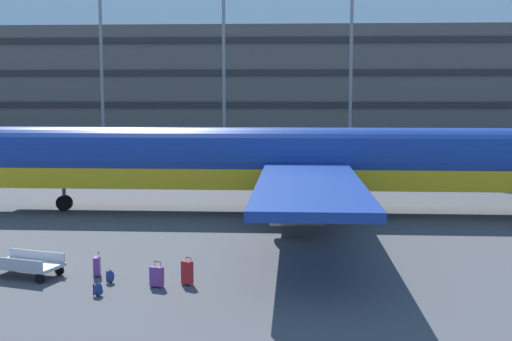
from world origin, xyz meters
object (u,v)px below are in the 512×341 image
airliner (296,162)px  backpack_silver (110,277)px  suitcase_laid_flat (157,276)px  backpack_upright (98,290)px  suitcase_purple (187,272)px  suitcase_scuffed (97,266)px  baggage_cart (26,265)px

airliner → backpack_silver: airliner is taller
suitcase_laid_flat → backpack_upright: suitcase_laid_flat is taller
backpack_upright → backpack_silver: 1.46m
airliner → suitcase_purple: (-3.99, -13.98, -2.46)m
suitcase_purple → backpack_silver: size_ratio=1.91×
suitcase_scuffed → suitcase_purple: bearing=-14.7°
suitcase_purple → backpack_upright: size_ratio=1.93×
suitcase_purple → baggage_cart: suitcase_purple is taller
suitcase_laid_flat → backpack_upright: bearing=-148.2°
airliner → suitcase_laid_flat: bearing=-109.2°
backpack_upright → suitcase_scuffed: bearing=107.6°
airliner → suitcase_scuffed: (-7.45, -13.07, -2.52)m
airliner → suitcase_laid_flat: 15.36m
airliner → suitcase_laid_flat: size_ratio=44.33×
suitcase_laid_flat → backpack_upright: (-1.73, -1.07, -0.16)m
airliner → baggage_cart: size_ratio=11.88×
suitcase_purple → airliner: bearing=74.1°
airliner → backpack_silver: (-6.73, -13.92, -2.68)m
suitcase_purple → suitcase_scuffed: suitcase_purple is taller
suitcase_scuffed → baggage_cart: (-2.59, -0.15, 0.04)m
suitcase_purple → baggage_cart: (-6.06, 0.76, -0.02)m
backpack_silver → suitcase_laid_flat: bearing=-12.6°
suitcase_laid_flat → airliner: bearing=70.8°
suitcase_scuffed → backpack_silver: 1.13m
suitcase_purple → suitcase_laid_flat: size_ratio=1.09×
suitcase_laid_flat → suitcase_scuffed: size_ratio=0.98×
backpack_upright → airliner: bearing=66.4°
suitcase_laid_flat → backpack_upright: 2.04m
backpack_silver → baggage_cart: bearing=168.0°
suitcase_purple → backpack_silver: suitcase_purple is taller
suitcase_purple → suitcase_scuffed: bearing=165.3°
suitcase_laid_flat → backpack_silver: 1.79m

